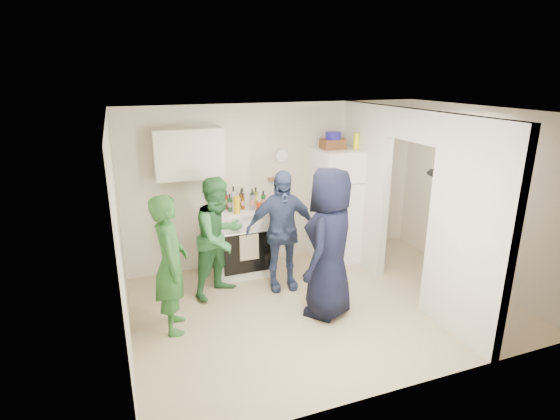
% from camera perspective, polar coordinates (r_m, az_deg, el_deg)
% --- Properties ---
extents(floor, '(4.80, 4.80, 0.00)m').
position_cam_1_polar(floor, '(5.91, 5.61, -12.28)').
color(floor, tan).
rests_on(floor, ground).
extents(wall_back, '(4.80, 0.00, 4.80)m').
position_cam_1_polar(wall_back, '(6.90, -0.23, 3.45)').
color(wall_back, silver).
rests_on(wall_back, floor).
extents(wall_front, '(4.80, 0.00, 4.80)m').
position_cam_1_polar(wall_front, '(4.06, 16.73, -7.74)').
color(wall_front, silver).
rests_on(wall_front, floor).
extents(wall_left, '(0.00, 3.40, 3.40)m').
position_cam_1_polar(wall_left, '(4.88, -20.22, -3.74)').
color(wall_left, silver).
rests_on(wall_left, floor).
extents(wall_right, '(0.00, 3.40, 3.40)m').
position_cam_1_polar(wall_right, '(6.78, 24.52, 1.58)').
color(wall_right, silver).
rests_on(wall_right, floor).
extents(ceiling, '(4.80, 4.80, 0.00)m').
position_cam_1_polar(ceiling, '(5.15, 6.45, 12.63)').
color(ceiling, white).
rests_on(ceiling, wall_back).
extents(partition_pier_back, '(0.12, 1.20, 2.50)m').
position_cam_1_polar(partition_pier_back, '(6.89, 10.94, 3.10)').
color(partition_pier_back, silver).
rests_on(partition_pier_back, floor).
extents(partition_pier_front, '(0.12, 1.20, 2.50)m').
position_cam_1_polar(partition_pier_front, '(5.22, 23.42, -2.75)').
color(partition_pier_front, silver).
rests_on(partition_pier_front, floor).
extents(partition_header, '(0.12, 1.00, 0.40)m').
position_cam_1_polar(partition_header, '(5.81, 17.21, 10.54)').
color(partition_header, silver).
rests_on(partition_header, partition_pier_back).
extents(stove, '(0.85, 0.71, 1.01)m').
position_cam_1_polar(stove, '(6.62, -5.00, -3.98)').
color(stove, white).
rests_on(stove, floor).
extents(upper_cabinet, '(0.95, 0.34, 0.70)m').
position_cam_1_polar(upper_cabinet, '(6.26, -11.86, 7.24)').
color(upper_cabinet, silver).
rests_on(upper_cabinet, wall_back).
extents(fridge, '(0.74, 0.72, 1.81)m').
position_cam_1_polar(fridge, '(7.03, 7.55, 0.62)').
color(fridge, white).
rests_on(fridge, floor).
extents(wicker_basket, '(0.35, 0.25, 0.15)m').
position_cam_1_polar(wicker_basket, '(6.81, 6.93, 8.55)').
color(wicker_basket, brown).
rests_on(wicker_basket, fridge).
extents(blue_bowl, '(0.24, 0.24, 0.11)m').
position_cam_1_polar(blue_bowl, '(6.79, 6.97, 9.64)').
color(blue_bowl, '#1C1699').
rests_on(blue_bowl, wicker_basket).
extents(yellow_cup_stack_top, '(0.09, 0.09, 0.25)m').
position_cam_1_polar(yellow_cup_stack_top, '(6.82, 9.94, 8.87)').
color(yellow_cup_stack_top, '#F3FF15').
rests_on(yellow_cup_stack_top, fridge).
extents(wall_clock, '(0.22, 0.02, 0.22)m').
position_cam_1_polar(wall_clock, '(6.81, 0.22, 7.13)').
color(wall_clock, white).
rests_on(wall_clock, wall_back).
extents(spice_shelf, '(0.35, 0.08, 0.03)m').
position_cam_1_polar(spice_shelf, '(6.83, -0.09, 4.17)').
color(spice_shelf, olive).
rests_on(spice_shelf, wall_back).
extents(nook_window, '(0.03, 0.70, 0.80)m').
position_cam_1_polar(nook_window, '(6.82, 23.66, 5.24)').
color(nook_window, black).
rests_on(nook_window, wall_right).
extents(nook_window_frame, '(0.04, 0.76, 0.86)m').
position_cam_1_polar(nook_window_frame, '(6.81, 23.57, 5.24)').
color(nook_window_frame, white).
rests_on(nook_window_frame, wall_right).
extents(nook_valance, '(0.04, 0.82, 0.18)m').
position_cam_1_polar(nook_valance, '(6.73, 23.78, 8.13)').
color(nook_valance, white).
rests_on(nook_valance, wall_right).
extents(yellow_cup_stack_stove, '(0.09, 0.09, 0.25)m').
position_cam_1_polar(yellow_cup_stack_stove, '(6.19, -5.68, 0.63)').
color(yellow_cup_stack_stove, gold).
rests_on(yellow_cup_stack_stove, stove).
extents(red_cup, '(0.09, 0.09, 0.12)m').
position_cam_1_polar(red_cup, '(6.31, -2.72, 0.43)').
color(red_cup, red).
rests_on(red_cup, stove).
extents(person_green_left, '(0.46, 0.64, 1.66)m').
position_cam_1_polar(person_green_left, '(5.19, -14.10, -6.90)').
color(person_green_left, '#326F2C').
rests_on(person_green_left, floor).
extents(person_green_center, '(1.01, 0.95, 1.65)m').
position_cam_1_polar(person_green_center, '(5.90, -7.89, -3.54)').
color(person_green_center, '#3B864D').
rests_on(person_green_center, floor).
extents(person_denim, '(1.04, 0.53, 1.70)m').
position_cam_1_polar(person_denim, '(6.01, 0.17, -2.73)').
color(person_denim, '#374B78').
rests_on(person_denim, floor).
extents(person_navy, '(1.08, 1.07, 1.88)m').
position_cam_1_polar(person_navy, '(5.36, 6.49, -4.37)').
color(person_navy, black).
rests_on(person_navy, floor).
extents(person_nook, '(1.13, 1.36, 1.82)m').
position_cam_1_polar(person_nook, '(6.69, 20.87, -1.22)').
color(person_nook, black).
rests_on(person_nook, floor).
extents(bottle_a, '(0.06, 0.06, 0.29)m').
position_cam_1_polar(bottle_a, '(6.45, -7.70, 1.44)').
color(bottle_a, brown).
rests_on(bottle_a, stove).
extents(bottle_b, '(0.07, 0.07, 0.26)m').
position_cam_1_polar(bottle_b, '(6.31, -6.57, 0.98)').
color(bottle_b, '#184A28').
rests_on(bottle_b, stove).
extents(bottle_c, '(0.08, 0.08, 0.30)m').
position_cam_1_polar(bottle_c, '(6.54, -6.09, 1.80)').
color(bottle_c, silver).
rests_on(bottle_c, stove).
extents(bottle_d, '(0.06, 0.06, 0.25)m').
position_cam_1_polar(bottle_d, '(6.37, -4.90, 1.14)').
color(bottle_d, '#5C3810').
rests_on(bottle_d, stove).
extents(bottle_e, '(0.08, 0.08, 0.26)m').
position_cam_1_polar(bottle_e, '(6.62, -4.93, 1.83)').
color(bottle_e, '#ADB3BF').
rests_on(bottle_e, stove).
extents(bottle_f, '(0.08, 0.08, 0.28)m').
position_cam_1_polar(bottle_f, '(6.47, -3.66, 1.59)').
color(bottle_f, '#13341F').
rests_on(bottle_f, stove).
extents(bottle_g, '(0.07, 0.07, 0.26)m').
position_cam_1_polar(bottle_g, '(6.62, -3.18, 1.87)').
color(bottle_g, olive).
rests_on(bottle_g, stove).
extents(bottle_h, '(0.07, 0.07, 0.31)m').
position_cam_1_polar(bottle_h, '(6.24, -7.69, 0.99)').
color(bottle_h, silver).
rests_on(bottle_h, stove).
extents(bottle_i, '(0.08, 0.08, 0.26)m').
position_cam_1_polar(bottle_i, '(6.53, -5.05, 1.62)').
color(bottle_i, brown).
rests_on(bottle_i, stove).
extents(bottle_j, '(0.07, 0.07, 0.26)m').
position_cam_1_polar(bottle_j, '(6.42, -2.19, 1.39)').
color(bottle_j, '#1F5B28').
rests_on(bottle_j, stove).
extents(bottle_k, '(0.06, 0.06, 0.27)m').
position_cam_1_polar(bottle_k, '(6.41, -7.03, 1.30)').
color(bottle_k, maroon).
rests_on(bottle_k, stove).
extents(bottle_l, '(0.08, 0.08, 0.29)m').
position_cam_1_polar(bottle_l, '(6.34, -3.62, 1.29)').
color(bottle_l, gray).
rests_on(bottle_l, stove).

